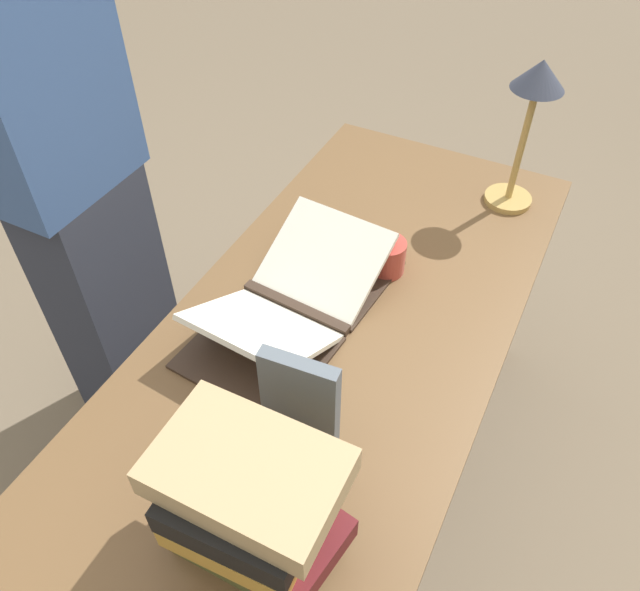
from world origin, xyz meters
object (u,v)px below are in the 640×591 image
object	(u,v)px
coffee_mug	(387,256)
book_standing_upright	(300,401)
open_book	(295,301)
book_stack_tall	(253,503)
reading_lamp	(533,103)
person_reader	(69,175)

from	to	relation	value
coffee_mug	book_standing_upright	bearing A→B (deg)	3.94
open_book	book_stack_tall	world-z (taller)	book_stack_tall
book_standing_upright	reading_lamp	distance (m)	0.93
reading_lamp	person_reader	distance (m)	1.13
open_book	coffee_mug	distance (m)	0.26
book_stack_tall	coffee_mug	world-z (taller)	book_stack_tall
reading_lamp	book_standing_upright	bearing A→B (deg)	-9.82
coffee_mug	open_book	bearing A→B (deg)	-29.75
book_standing_upright	person_reader	world-z (taller)	person_reader
book_standing_upright	coffee_mug	bearing A→B (deg)	179.29
reading_lamp	coffee_mug	bearing A→B (deg)	-25.38
coffee_mug	reading_lamp	bearing A→B (deg)	154.62
open_book	person_reader	xyz separation A→B (m)	(-0.02, -0.63, 0.13)
open_book	person_reader	size ratio (longest dim) A/B	0.32
open_book	book_standing_upright	xyz separation A→B (m)	(0.28, 0.16, 0.07)
open_book	reading_lamp	distance (m)	0.75
book_stack_tall	open_book	bearing A→B (deg)	-158.12
open_book	book_standing_upright	size ratio (longest dim) A/B	2.61
book_standing_upright	coffee_mug	size ratio (longest dim) A/B	1.86
open_book	reading_lamp	world-z (taller)	reading_lamp
reading_lamp	open_book	bearing A→B (deg)	-26.99
coffee_mug	person_reader	size ratio (longest dim) A/B	0.07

